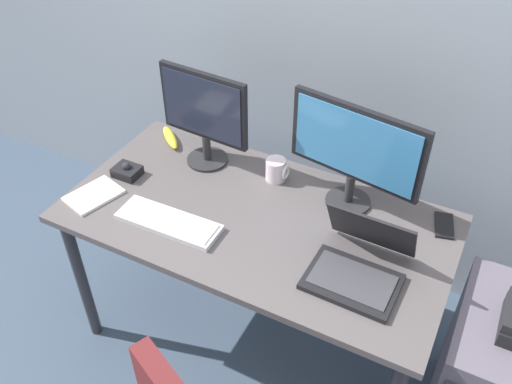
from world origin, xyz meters
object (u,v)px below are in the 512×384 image
object	(u,v)px
keyboard	(169,222)
paper_notepad	(94,195)
laptop	(359,262)
trackball_mouse	(127,171)
banana	(170,138)
monitor_side	(204,113)
coffee_mug	(276,170)
cell_phone	(444,225)
file_cabinet	(497,384)
monitor_main	(355,150)

from	to	relation	value
keyboard	paper_notepad	distance (m)	0.36
paper_notepad	laptop	bearing A→B (deg)	5.17
keyboard	trackball_mouse	distance (m)	0.37
banana	trackball_mouse	bearing A→B (deg)	-93.05
monitor_side	banana	size ratio (longest dim) A/B	2.24
coffee_mug	paper_notepad	world-z (taller)	coffee_mug
coffee_mug	cell_phone	size ratio (longest dim) A/B	0.68
trackball_mouse	banana	size ratio (longest dim) A/B	0.58
trackball_mouse	monitor_side	bearing A→B (deg)	44.85
file_cabinet	trackball_mouse	xyz separation A→B (m)	(-1.61, -0.02, 0.44)
monitor_side	trackball_mouse	bearing A→B (deg)	-135.15
coffee_mug	keyboard	bearing A→B (deg)	-118.74
banana	coffee_mug	bearing A→B (deg)	-3.22
monitor_side	keyboard	xyz separation A→B (m)	(0.08, -0.42, -0.23)
trackball_mouse	coffee_mug	xyz separation A→B (m)	(0.57, 0.27, 0.03)
monitor_main	cell_phone	distance (m)	0.45
monitor_main	laptop	bearing A→B (deg)	-64.62
file_cabinet	laptop	bearing A→B (deg)	-170.35
banana	paper_notepad	bearing A→B (deg)	-96.17
keyboard	monitor_main	bearing A→B (deg)	37.71
paper_notepad	monitor_main	bearing A→B (deg)	25.16
laptop	cell_phone	xyz separation A→B (m)	(0.21, 0.37, -0.05)
cell_phone	keyboard	bearing A→B (deg)	-167.26
file_cabinet	laptop	world-z (taller)	laptop
monitor_side	paper_notepad	world-z (taller)	monitor_side
monitor_side	cell_phone	bearing A→B (deg)	2.89
laptop	cell_phone	size ratio (longest dim) A/B	2.33
monitor_main	monitor_side	distance (m)	0.64
banana	cell_phone	bearing A→B (deg)	-0.04
coffee_mug	banana	distance (m)	0.56
monitor_main	trackball_mouse	size ratio (longest dim) A/B	4.86
keyboard	trackball_mouse	size ratio (longest dim) A/B	3.75
file_cabinet	monitor_main	bearing A→B (deg)	161.58
banana	monitor_main	bearing A→B (deg)	-2.47
keyboard	laptop	distance (m)	0.73
monitor_side	keyboard	world-z (taller)	monitor_side
monitor_main	coffee_mug	size ratio (longest dim) A/B	5.56
monitor_side	laptop	distance (m)	0.89
coffee_mug	banana	size ratio (longest dim) A/B	0.51
file_cabinet	paper_notepad	distance (m)	1.71
monitor_main	keyboard	distance (m)	0.75
cell_phone	coffee_mug	bearing A→B (deg)	168.53
file_cabinet	trackball_mouse	world-z (taller)	trackball_mouse
banana	file_cabinet	bearing A→B (deg)	-9.89
keyboard	laptop	bearing A→B (deg)	7.67
keyboard	laptop	xyz separation A→B (m)	(0.72, 0.10, 0.04)
paper_notepad	keyboard	bearing A→B (deg)	0.19
banana	monitor_side	bearing A→B (deg)	-12.80
cell_phone	banana	xyz separation A→B (m)	(-1.25, 0.00, 0.02)
monitor_main	cell_phone	bearing A→B (deg)	5.64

